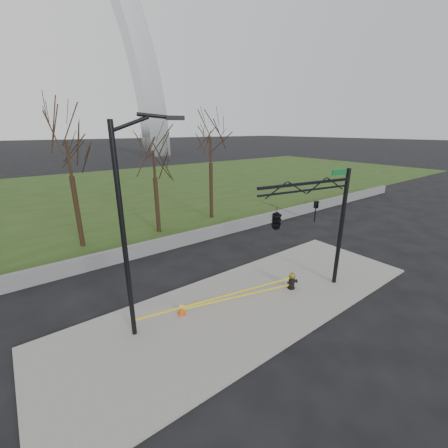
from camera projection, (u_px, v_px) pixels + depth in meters
ground at (250, 303)px, 13.48m from camera, size 500.00×500.00×0.00m
sidewalk at (250, 302)px, 13.46m from camera, size 18.00×6.00×0.10m
grass_strip at (89, 193)px, 36.17m from camera, size 120.00×40.00×0.06m
guardrail at (170, 243)px, 19.39m from camera, size 60.00×0.30×0.90m
gateway_arch at (12, 3)px, 60.04m from camera, size 66.00×6.00×65.00m
tree_row at (24, 198)px, 17.14m from camera, size 31.30×4.00×7.65m
fire_hydrant at (292, 281)px, 14.39m from camera, size 0.55×0.39×0.90m
traffic_cone at (181, 308)px, 12.41m from camera, size 0.38×0.38×0.60m
street_light at (129, 221)px, 9.94m from camera, size 2.30×0.96×8.21m
traffic_signal_mast at (291, 216)px, 12.44m from camera, size 5.04×2.54×6.00m
caution_tape at (230, 296)px, 13.03m from camera, size 7.51×1.48×0.45m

